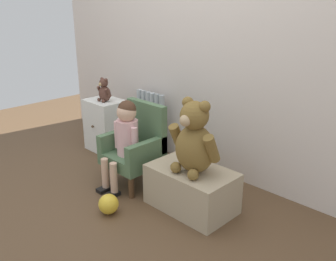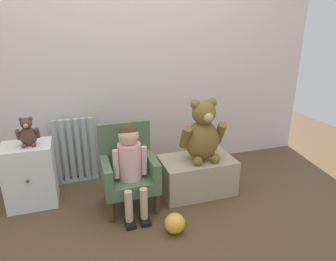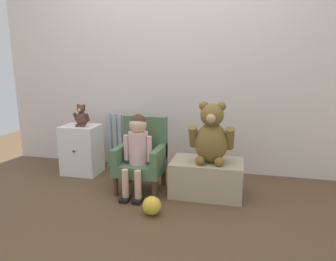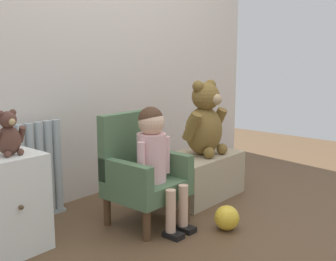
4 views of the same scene
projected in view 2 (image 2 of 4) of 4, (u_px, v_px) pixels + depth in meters
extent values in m
plane|color=brown|center=(163.00, 238.00, 2.03)|extent=(6.00, 6.00, 0.00)
cube|color=beige|center=(124.00, 44.00, 2.64)|extent=(3.80, 0.05, 2.40)
cylinder|color=#A6B2B7|center=(57.00, 152.00, 2.63)|extent=(0.05, 0.05, 0.58)
cylinder|color=#A6B2B7|center=(64.00, 151.00, 2.65)|extent=(0.05, 0.05, 0.58)
cylinder|color=#A6B2B7|center=(71.00, 150.00, 2.67)|extent=(0.05, 0.05, 0.58)
cylinder|color=#A6B2B7|center=(79.00, 149.00, 2.68)|extent=(0.05, 0.05, 0.58)
cylinder|color=#A6B2B7|center=(86.00, 149.00, 2.70)|extent=(0.05, 0.05, 0.58)
cylinder|color=#A6B2B7|center=(93.00, 148.00, 2.72)|extent=(0.05, 0.05, 0.58)
cube|color=#A6B2B7|center=(78.00, 179.00, 2.77)|extent=(0.37, 0.05, 0.02)
cube|color=white|center=(30.00, 175.00, 2.35)|extent=(0.37, 0.29, 0.51)
sphere|color=#4C3823|center=(28.00, 181.00, 2.20)|extent=(0.02, 0.02, 0.02)
cube|color=#4D6C49|center=(130.00, 181.00, 2.32)|extent=(0.41, 0.38, 0.10)
cube|color=#4D6C49|center=(124.00, 145.00, 2.38)|extent=(0.41, 0.06, 0.38)
cube|color=#4D6C49|center=(106.00, 171.00, 2.23)|extent=(0.06, 0.38, 0.14)
cube|color=#4D6C49|center=(151.00, 164.00, 2.33)|extent=(0.06, 0.38, 0.14)
cylinder|color=#4C331E|center=(111.00, 212.00, 2.17)|extent=(0.04, 0.04, 0.17)
cylinder|color=#4C331E|center=(157.00, 203.00, 2.27)|extent=(0.04, 0.04, 0.17)
cylinder|color=#4C331E|center=(106.00, 190.00, 2.46)|extent=(0.04, 0.04, 0.17)
cylinder|color=#4C331E|center=(147.00, 183.00, 2.56)|extent=(0.04, 0.04, 0.17)
cylinder|color=beige|center=(130.00, 161.00, 2.22)|extent=(0.17, 0.17, 0.28)
sphere|color=#D8AD8E|center=(128.00, 135.00, 2.15)|extent=(0.15, 0.15, 0.15)
sphere|color=#472D1E|center=(128.00, 133.00, 2.15)|extent=(0.14, 0.14, 0.14)
cylinder|color=#D8AD8E|center=(129.00, 206.00, 2.12)|extent=(0.06, 0.06, 0.24)
cube|color=black|center=(130.00, 224.00, 2.15)|extent=(0.07, 0.11, 0.03)
cylinder|color=#D8AD8E|center=(144.00, 204.00, 2.15)|extent=(0.06, 0.06, 0.24)
cube|color=black|center=(145.00, 221.00, 2.18)|extent=(0.07, 0.11, 0.03)
cylinder|color=beige|center=(116.00, 164.00, 2.17)|extent=(0.04, 0.04, 0.22)
cylinder|color=beige|center=(144.00, 160.00, 2.23)|extent=(0.04, 0.04, 0.22)
cube|color=tan|center=(197.00, 175.00, 2.56)|extent=(0.61, 0.38, 0.30)
ellipsoid|color=brown|center=(202.00, 140.00, 2.45)|extent=(0.28, 0.24, 0.33)
sphere|color=brown|center=(204.00, 113.00, 2.36)|extent=(0.19, 0.19, 0.19)
sphere|color=tan|center=(208.00, 118.00, 2.29)|extent=(0.08, 0.08, 0.08)
sphere|color=brown|center=(195.00, 104.00, 2.33)|extent=(0.08, 0.08, 0.08)
sphere|color=brown|center=(212.00, 103.00, 2.37)|extent=(0.08, 0.08, 0.08)
cylinder|color=brown|center=(185.00, 137.00, 2.38)|extent=(0.07, 0.15, 0.20)
cylinder|color=brown|center=(220.00, 133.00, 2.47)|extent=(0.07, 0.15, 0.20)
sphere|color=brown|center=(198.00, 161.00, 2.38)|extent=(0.08, 0.08, 0.08)
sphere|color=brown|center=(215.00, 158.00, 2.43)|extent=(0.08, 0.08, 0.08)
ellipsoid|color=#533329|center=(28.00, 136.00, 2.23)|extent=(0.12, 0.11, 0.14)
sphere|color=#533329|center=(26.00, 123.00, 2.19)|extent=(0.08, 0.08, 0.08)
sphere|color=tan|center=(26.00, 126.00, 2.16)|extent=(0.03, 0.03, 0.03)
sphere|color=#533329|center=(21.00, 119.00, 2.18)|extent=(0.03, 0.03, 0.03)
sphere|color=#533329|center=(30.00, 119.00, 2.20)|extent=(0.03, 0.03, 0.03)
cylinder|color=#533329|center=(18.00, 135.00, 2.20)|extent=(0.03, 0.06, 0.09)
cylinder|color=#533329|center=(37.00, 133.00, 2.24)|extent=(0.03, 0.06, 0.09)
sphere|color=#533329|center=(24.00, 146.00, 2.20)|extent=(0.03, 0.03, 0.03)
sphere|color=#533329|center=(34.00, 145.00, 2.22)|extent=(0.03, 0.03, 0.03)
sphere|color=gold|center=(175.00, 223.00, 2.07)|extent=(0.14, 0.14, 0.14)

